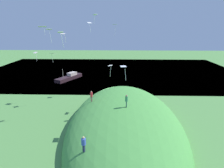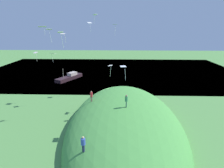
% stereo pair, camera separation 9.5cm
% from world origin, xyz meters
% --- Properties ---
extents(ground_plane, '(160.00, 160.00, 0.00)m').
position_xyz_m(ground_plane, '(0.00, 0.00, 0.00)').
color(ground_plane, '#528D44').
extents(lake_water, '(45.57, 80.00, 0.40)m').
position_xyz_m(lake_water, '(-25.41, 0.00, -0.20)').
color(lake_water, '#426A8E').
rests_on(lake_water, ground_plane).
extents(grass_hill, '(31.99, 16.08, 7.61)m').
position_xyz_m(grass_hill, '(10.81, 3.08, 0.00)').
color(grass_hill, '#4A9842').
rests_on(grass_hill, ground_plane).
extents(boat_on_lake, '(8.72, 5.99, 3.36)m').
position_xyz_m(boat_on_lake, '(-15.02, -11.10, 0.59)').
color(boat_on_lake, '#2E1B21').
rests_on(boat_on_lake, lake_water).
extents(person_walking_path, '(0.40, 0.40, 1.72)m').
position_xyz_m(person_walking_path, '(12.16, 3.18, 4.88)').
color(person_walking_path, '#1D364A').
rests_on(person_walking_path, grass_hill).
extents(person_with_child, '(0.53, 0.53, 1.71)m').
position_xyz_m(person_with_child, '(8.14, -1.95, 3.98)').
color(person_with_child, brown).
rests_on(person_with_child, grass_hill).
extents(person_near_shore, '(0.61, 0.61, 1.68)m').
position_xyz_m(person_near_shore, '(19.79, -1.20, 3.45)').
color(person_near_shore, '#252D4B').
rests_on(person_near_shore, grass_hill).
extents(kite_0, '(0.46, 0.68, 1.28)m').
position_xyz_m(kite_0, '(8.07, -5.64, 12.90)').
color(kite_0, silver).
extents(kite_1, '(0.96, 0.73, 1.93)m').
position_xyz_m(kite_1, '(4.69, 0.80, 7.72)').
color(kite_1, silver).
extents(kite_2, '(0.88, 0.93, 1.73)m').
position_xyz_m(kite_2, '(0.79, -2.91, 14.43)').
color(kite_2, white).
extents(kite_3, '(0.94, 0.97, 1.56)m').
position_xyz_m(kite_3, '(4.66, -11.31, 9.81)').
color(kite_3, silver).
extents(kite_4, '(1.06, 0.80, 1.84)m').
position_xyz_m(kite_4, '(12.26, 2.71, 9.18)').
color(kite_4, white).
extents(kite_5, '(0.78, 0.98, 2.24)m').
position_xyz_m(kite_5, '(-4.00, 1.40, 14.14)').
color(kite_5, silver).
extents(kite_6, '(0.74, 0.73, 1.45)m').
position_xyz_m(kite_6, '(6.08, -1.35, 15.48)').
color(kite_6, silver).
extents(kite_7, '(0.97, 1.14, 1.12)m').
position_xyz_m(kite_7, '(10.74, -7.46, 13.93)').
color(kite_7, white).
extents(kite_8, '(0.89, 1.10, 1.68)m').
position_xyz_m(kite_8, '(0.71, -9.85, 9.15)').
color(kite_8, white).
extents(kite_9, '(0.81, 0.94, 2.05)m').
position_xyz_m(kite_9, '(7.71, -7.68, 13.43)').
color(kite_9, white).
extents(kite_10, '(0.82, 0.86, 2.13)m').
position_xyz_m(kite_10, '(9.97, -5.42, 13.07)').
color(kite_10, white).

